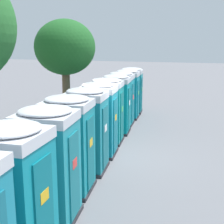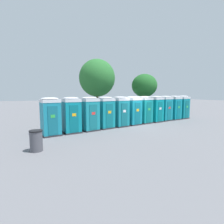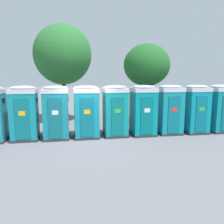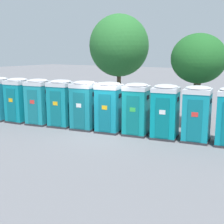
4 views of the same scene
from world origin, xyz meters
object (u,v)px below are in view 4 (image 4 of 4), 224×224
at_px(street_tree_0, 199,59).
at_px(street_tree_1, 119,46).
at_px(portapotty_6, 136,109).
at_px(portapotty_7, 165,111).
at_px(portapotty_3, 61,103).
at_px(portapotty_5, 109,107).
at_px(portapotty_8, 197,114).
at_px(portapotty_1, 18,100).
at_px(portapotty_2, 39,102).
at_px(portapotty_4, 84,105).

distance_m(street_tree_0, street_tree_1, 5.42).
bearing_deg(portapotty_6, portapotty_7, 7.01).
relative_size(portapotty_3, portapotty_5, 1.00).
distance_m(portapotty_8, street_tree_0, 3.50).
relative_size(portapotty_5, portapotty_6, 1.00).
bearing_deg(portapotty_7, portapotty_5, -171.22).
relative_size(portapotty_1, portapotty_6, 1.00).
distance_m(portapotty_6, street_tree_0, 4.24).
distance_m(portapotty_3, portapotty_8, 7.16).
xyz_separation_m(portapotty_2, portapotty_5, (4.24, 0.68, -0.00)).
xyz_separation_m(portapotty_4, portapotty_8, (5.65, 0.93, 0.00)).
distance_m(portapotty_1, portapotty_5, 5.73).
distance_m(portapotty_1, portapotty_2, 1.43).
bearing_deg(portapotty_5, portapotty_4, -171.41).
xyz_separation_m(portapotty_7, street_tree_0, (0.58, 2.75, 2.34)).
bearing_deg(portapotty_2, portapotty_4, 9.44).
xyz_separation_m(portapotty_2, portapotty_7, (7.07, 1.12, 0.00)).
relative_size(portapotty_6, portapotty_7, 1.00).
xyz_separation_m(portapotty_4, street_tree_0, (4.83, 3.40, 2.34)).
xyz_separation_m(portapotty_3, portapotty_5, (2.84, 0.40, 0.00)).
bearing_deg(street_tree_1, portapotty_2, -116.44).
xyz_separation_m(portapotty_1, portapotty_6, (7.07, 1.16, 0.00)).
relative_size(portapotty_3, portapotty_8, 1.00).
xyz_separation_m(portapotty_3, portapotty_6, (4.25, 0.66, 0.00)).
distance_m(portapotty_7, street_tree_1, 6.69).
distance_m(portapotty_4, street_tree_1, 5.27).
xyz_separation_m(portapotty_1, portapotty_3, (2.82, 0.50, -0.00)).
distance_m(portapotty_3, street_tree_1, 5.48).
relative_size(portapotty_5, portapotty_8, 1.00).
relative_size(portapotty_8, street_tree_0, 0.51).
bearing_deg(portapotty_6, portapotty_1, -170.66).
bearing_deg(portapotty_3, portapotty_8, 8.91).
bearing_deg(street_tree_1, portapotty_5, -64.81).
xyz_separation_m(portapotty_6, portapotty_8, (2.83, 0.45, -0.00)).
bearing_deg(portapotty_8, portapotty_6, -170.99).
xyz_separation_m(portapotty_2, portapotty_8, (8.48, 1.40, -0.00)).
bearing_deg(portapotty_4, portapotty_7, 8.72).
distance_m(portapotty_6, portapotty_7, 1.43).
bearing_deg(street_tree_0, portapotty_6, -124.37).
bearing_deg(portapotty_3, portapotty_4, 7.39).
xyz_separation_m(portapotty_5, portapotty_7, (2.83, 0.44, 0.00)).
xyz_separation_m(portapotty_2, portapotty_6, (5.65, 0.95, 0.00)).
bearing_deg(portapotty_4, portapotty_6, 9.58).
bearing_deg(portapotty_8, portapotty_4, -170.71).
distance_m(portapotty_3, street_tree_0, 7.57).
height_order(portapotty_4, portapotty_6, same).
xyz_separation_m(portapotty_5, portapotty_6, (1.41, 0.26, 0.00)).
bearing_deg(portapotty_5, portapotty_1, -170.96).
distance_m(portapotty_8, street_tree_1, 7.63).
height_order(portapotty_7, portapotty_8, same).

